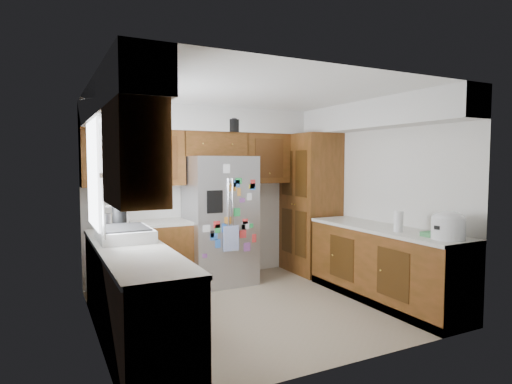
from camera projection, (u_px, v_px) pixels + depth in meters
floor at (258, 308)px, 5.05m from camera, size 3.60×3.60×0.00m
room_shell at (237, 154)px, 5.19m from camera, size 3.64×3.24×2.52m
left_counter_run at (141, 287)px, 4.43m from camera, size 1.36×3.20×0.92m
right_counter_run at (384, 267)px, 5.27m from camera, size 0.63×2.25×0.92m
pantry at (310, 203)px, 6.67m from camera, size 0.60×0.90×2.15m
fridge at (220, 220)px, 6.05m from camera, size 0.90×0.79×1.80m
bridge_cabinet at (213, 144)px, 6.18m from camera, size 0.96×0.34×0.35m
fridge_top_items at (216, 123)px, 6.12m from camera, size 0.90×0.33×0.25m
sink_assembly at (125, 233)px, 4.39m from camera, size 0.52×0.70×0.37m
left_counter_clutter at (115, 219)px, 5.04m from camera, size 0.40×0.94×0.38m
rice_cooker at (448, 225)px, 4.42m from camera, size 0.34×0.33×0.30m
paper_towel at (398, 221)px, 4.90m from camera, size 0.11×0.11×0.24m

